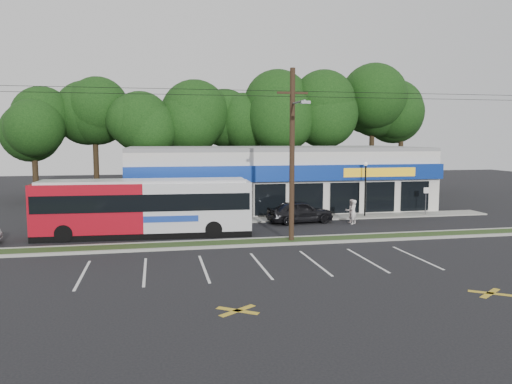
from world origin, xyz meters
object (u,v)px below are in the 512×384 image
object	(u,v)px
sign_post	(426,196)
car_dark	(300,212)
lamp_post	(365,183)
pedestrian_b	(351,211)
metrobus	(145,206)
pedestrian_a	(353,212)
utility_pole	(290,149)

from	to	relation	value
sign_post	car_dark	size ratio (longest dim) A/B	0.47
lamp_post	pedestrian_b	bearing A→B (deg)	-133.23
lamp_post	metrobus	world-z (taller)	lamp_post
lamp_post	pedestrian_a	xyz separation A→B (m)	(-2.09, -2.80, -1.81)
car_dark	pedestrian_a	bearing A→B (deg)	-117.55
sign_post	car_dark	xyz separation A→B (m)	(-10.63, -1.29, -0.75)
sign_post	pedestrian_b	distance (m)	7.29
utility_pole	car_dark	bearing A→B (deg)	68.22
utility_pole	pedestrian_a	xyz separation A→B (m)	(6.08, 5.07, -4.55)
lamp_post	pedestrian_a	bearing A→B (deg)	-126.74
lamp_post	pedestrian_a	world-z (taller)	lamp_post
metrobus	pedestrian_b	bearing A→B (deg)	11.15
utility_pole	lamp_post	size ratio (longest dim) A/B	11.76
utility_pole	lamp_post	world-z (taller)	utility_pole
utility_pole	sign_post	size ratio (longest dim) A/B	22.47
pedestrian_b	car_dark	bearing A→B (deg)	-7.15
utility_pole	pedestrian_b	distance (m)	9.59
pedestrian_b	lamp_post	bearing A→B (deg)	-130.77
sign_post	car_dark	distance (m)	10.73
metrobus	car_dark	bearing A→B (deg)	17.05
pedestrian_b	metrobus	bearing A→B (deg)	11.02
sign_post	pedestrian_b	bearing A→B (deg)	-164.79
metrobus	pedestrian_b	distance (m)	14.62
pedestrian_a	metrobus	bearing A→B (deg)	-36.71
sign_post	pedestrian_b	size ratio (longest dim) A/B	1.32
metrobus	pedestrian_a	bearing A→B (deg)	8.56
lamp_post	car_dark	distance (m)	6.12
lamp_post	pedestrian_a	size ratio (longest dim) A/B	2.46
lamp_post	metrobus	bearing A→B (deg)	-165.33
car_dark	lamp_post	bearing A→B (deg)	-82.51
sign_post	pedestrian_b	xyz separation A→B (m)	(-7.00, -1.90, -0.71)
lamp_post	sign_post	bearing A→B (deg)	-2.58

